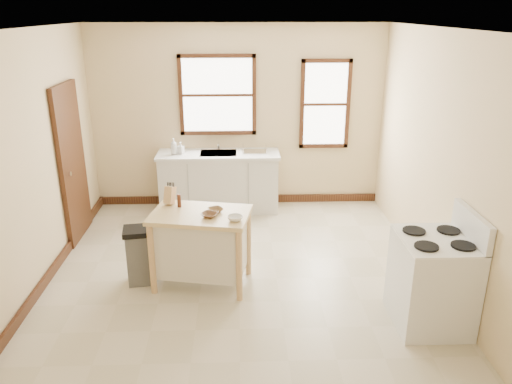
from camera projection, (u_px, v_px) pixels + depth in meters
floor at (239, 279)px, 5.86m from camera, size 5.00×5.00×0.00m
ceiling at (236, 29)px, 4.89m from camera, size 5.00×5.00×0.00m
wall_back at (238, 118)px, 7.72m from camera, size 4.50×0.04×2.80m
wall_left at (26, 167)px, 5.30m from camera, size 0.04×5.00×2.80m
wall_right at (443, 163)px, 5.45m from camera, size 0.04×5.00×2.80m
window_main at (218, 95)px, 7.57m from camera, size 1.17×0.06×1.22m
window_side at (325, 104)px, 7.67m from camera, size 0.77×0.06×1.37m
door_left at (72, 163)px, 6.64m from camera, size 0.06×0.90×2.10m
baseboard_back at (239, 199)px, 8.15m from camera, size 4.50×0.04×0.12m
baseboard_left at (47, 278)px, 5.76m from camera, size 0.04×5.00×0.12m
sink_counter at (219, 181)px, 7.75m from camera, size 1.86×0.62×0.92m
faucet at (219, 143)px, 7.72m from camera, size 0.03×0.03×0.22m
soap_bottle_a at (174, 146)px, 7.47m from camera, size 0.11×0.11×0.25m
soap_bottle_b at (181, 148)px, 7.51m from camera, size 0.11×0.11×0.18m
dish_rack at (255, 149)px, 7.61m from camera, size 0.45×0.40×0.09m
kitchen_island at (202, 249)px, 5.63m from camera, size 1.18×0.87×0.88m
knife_block at (170, 196)px, 5.70m from camera, size 0.13×0.13×0.20m
pepper_grinder at (179, 201)px, 5.62m from camera, size 0.05×0.05×0.15m
bowl_a at (209, 215)px, 5.37m from camera, size 0.23×0.23×0.04m
bowl_b at (215, 210)px, 5.51m from camera, size 0.22×0.22×0.04m
bowl_c at (235, 218)px, 5.28m from camera, size 0.18×0.18×0.05m
trash_bin at (141, 255)px, 5.69m from camera, size 0.39×0.34×0.67m
gas_stove at (433, 269)px, 4.86m from camera, size 0.74×0.76×1.20m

